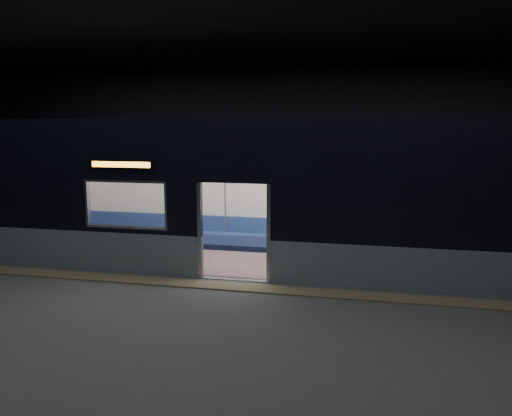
% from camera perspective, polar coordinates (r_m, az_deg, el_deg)
% --- Properties ---
extents(station_floor, '(24.00, 14.00, 0.01)m').
position_cam_1_polar(station_floor, '(10.49, -3.85, -9.21)').
color(station_floor, '#47494C').
rests_on(station_floor, ground).
extents(station_envelope, '(24.00, 14.00, 5.00)m').
position_cam_1_polar(station_envelope, '(9.97, -4.08, 11.24)').
color(station_envelope, black).
rests_on(station_envelope, station_floor).
extents(tactile_strip, '(22.80, 0.50, 0.03)m').
position_cam_1_polar(tactile_strip, '(10.99, -3.01, -8.24)').
color(tactile_strip, '#8C7F59').
rests_on(tactile_strip, station_floor).
extents(metro_car, '(18.00, 3.04, 3.35)m').
position_cam_1_polar(metro_car, '(12.50, -0.53, 2.46)').
color(metro_car, gray).
rests_on(metro_car, station_floor).
extents(passenger, '(0.46, 0.77, 1.47)m').
position_cam_1_polar(passenger, '(13.42, 20.92, -2.03)').
color(passenger, black).
rests_on(passenger, metro_car).
extents(handbag, '(0.35, 0.32, 0.15)m').
position_cam_1_polar(handbag, '(13.20, 20.99, -2.84)').
color(handbag, black).
rests_on(handbag, passenger).
extents(transit_map, '(1.11, 0.03, 0.72)m').
position_cam_1_polar(transit_map, '(13.59, 6.05, 1.52)').
color(transit_map, white).
rests_on(transit_map, metro_car).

